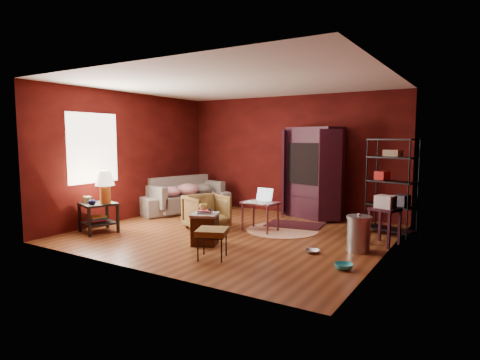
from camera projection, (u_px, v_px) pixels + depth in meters
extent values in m
cube|color=brown|center=(234.00, 234.00, 7.63)|extent=(5.50, 5.00, 0.02)
cube|color=white|center=(234.00, 83.00, 7.33)|extent=(5.50, 5.00, 0.02)
cube|color=#460C0A|center=(290.00, 155.00, 9.61)|extent=(5.50, 0.02, 2.80)
cube|color=#460C0A|center=(134.00, 168.00, 5.36)|extent=(5.50, 0.02, 2.80)
cube|color=#460C0A|center=(130.00, 156.00, 8.92)|extent=(0.02, 5.00, 2.80)
cube|color=#460C0A|center=(389.00, 165.00, 6.04)|extent=(0.02, 5.00, 2.80)
cube|color=white|center=(93.00, 148.00, 8.04)|extent=(0.02, 1.20, 1.40)
imported|color=slate|center=(184.00, 194.00, 9.78)|extent=(1.46, 2.29, 0.86)
imported|color=black|center=(206.00, 211.00, 7.90)|extent=(0.93, 0.95, 0.76)
imported|color=#B9BAC0|center=(312.00, 246.00, 6.29)|extent=(0.23, 0.08, 0.22)
imported|color=#2AB7C7|center=(344.00, 260.00, 5.51)|extent=(0.26, 0.12, 0.25)
imported|color=#0C103E|center=(92.00, 201.00, 7.44)|extent=(0.16, 0.17, 0.13)
imported|color=#F2EA76|center=(203.00, 206.00, 6.80)|extent=(0.15, 0.13, 0.13)
cube|color=black|center=(98.00, 204.00, 7.65)|extent=(0.76, 0.76, 0.04)
cube|color=black|center=(99.00, 223.00, 7.69)|extent=(0.71, 0.71, 0.03)
cube|color=black|center=(80.00, 217.00, 7.72)|extent=(0.06, 0.06, 0.56)
cube|color=black|center=(89.00, 222.00, 7.31)|extent=(0.06, 0.06, 0.56)
cube|color=black|center=(107.00, 214.00, 8.06)|extent=(0.06, 0.06, 0.56)
cube|color=black|center=(118.00, 218.00, 7.65)|extent=(0.06, 0.06, 0.56)
cylinder|color=orange|center=(105.00, 194.00, 7.61)|extent=(0.25, 0.25, 0.34)
cone|color=#F2E5C6|center=(105.00, 178.00, 7.57)|extent=(0.46, 0.46, 0.28)
cube|color=olive|center=(87.00, 200.00, 7.67)|extent=(0.21, 0.17, 0.12)
cube|color=#CD3D33|center=(98.00, 220.00, 7.73)|extent=(0.30, 0.34, 0.03)
cube|color=#3376CD|center=(98.00, 218.00, 7.72)|extent=(0.30, 0.34, 0.03)
cube|color=#E7D74D|center=(98.00, 217.00, 7.70)|extent=(0.30, 0.34, 0.03)
cube|color=slate|center=(187.00, 202.00, 9.80)|extent=(1.13, 1.84, 0.36)
cube|color=slate|center=(179.00, 191.00, 10.01)|extent=(0.59, 1.70, 0.72)
cube|color=slate|center=(156.00, 197.00, 9.19)|extent=(0.74, 0.34, 0.50)
cube|color=slate|center=(214.00, 190.00, 10.37)|extent=(0.74, 0.34, 0.50)
ellipsoid|color=#AF182E|center=(171.00, 192.00, 9.40)|extent=(0.57, 0.57, 0.25)
ellipsoid|color=#AF182E|center=(188.00, 189.00, 9.74)|extent=(0.64, 0.64, 0.29)
ellipsoid|color=slate|center=(202.00, 189.00, 10.05)|extent=(0.53, 0.53, 0.23)
cube|color=#3C1D0E|center=(205.00, 230.00, 6.81)|extent=(0.53, 0.53, 0.49)
cube|color=slate|center=(205.00, 215.00, 6.78)|extent=(0.57, 0.57, 0.05)
cube|color=beige|center=(205.00, 213.00, 6.77)|extent=(0.29, 0.26, 0.02)
cube|color=teal|center=(205.00, 212.00, 6.77)|extent=(0.28, 0.26, 0.02)
cube|color=#BA4648|center=(205.00, 211.00, 6.77)|extent=(0.26, 0.22, 0.02)
cube|color=black|center=(209.00, 209.00, 6.78)|extent=(0.13, 0.14, 0.02)
cube|color=black|center=(212.00, 232.00, 5.98)|extent=(0.58, 0.58, 0.09)
cube|color=black|center=(212.00, 235.00, 5.99)|extent=(0.52, 0.52, 0.02)
cylinder|color=black|center=(198.00, 249.00, 5.86)|extent=(0.03, 0.03, 0.36)
cylinder|color=black|center=(221.00, 250.00, 5.81)|extent=(0.03, 0.03, 0.36)
cylinder|color=black|center=(204.00, 243.00, 6.21)|extent=(0.03, 0.03, 0.36)
cylinder|color=black|center=(226.00, 244.00, 6.15)|extent=(0.03, 0.03, 0.36)
cylinder|color=beige|center=(282.00, 230.00, 7.85)|extent=(1.72, 1.72, 0.01)
cube|color=#4C141C|center=(294.00, 225.00, 8.29)|extent=(1.23, 0.91, 0.01)
cube|color=brown|center=(260.00, 203.00, 7.75)|extent=(0.71, 0.53, 0.03)
cylinder|color=brown|center=(242.00, 217.00, 7.80)|extent=(0.04, 0.04, 0.56)
cylinder|color=brown|center=(267.00, 220.00, 7.46)|extent=(0.04, 0.04, 0.56)
cylinder|color=brown|center=(254.00, 214.00, 8.10)|extent=(0.04, 0.04, 0.56)
cylinder|color=brown|center=(278.00, 217.00, 7.76)|extent=(0.04, 0.04, 0.56)
cube|color=silver|center=(261.00, 201.00, 7.78)|extent=(0.38, 0.28, 0.02)
cube|color=silver|center=(265.00, 194.00, 7.86)|extent=(0.36, 0.11, 0.24)
cube|color=beige|center=(251.00, 202.00, 7.74)|extent=(0.27, 0.36, 0.00)
cube|color=beige|center=(264.00, 203.00, 7.58)|extent=(0.31, 0.38, 0.00)
cube|color=#330E1A|center=(314.00, 173.00, 9.04)|extent=(1.32, 0.96, 2.05)
cube|color=black|center=(312.00, 163.00, 8.95)|extent=(1.07, 0.75, 0.92)
cube|color=#330E1A|center=(284.00, 172.00, 9.33)|extent=(0.20, 0.48, 1.94)
cube|color=#330E1A|center=(330.00, 176.00, 8.36)|extent=(0.41, 0.34, 1.94)
cube|color=#303335|center=(313.00, 168.00, 9.00)|extent=(0.80, 0.71, 0.56)
cube|color=black|center=(305.00, 169.00, 8.81)|extent=(0.52, 0.17, 0.43)
cube|color=#330E1A|center=(312.00, 197.00, 9.06)|extent=(1.08, 0.80, 0.05)
cylinder|color=black|center=(366.00, 186.00, 7.65)|extent=(0.03, 0.03, 1.80)
cylinder|color=black|center=(408.00, 190.00, 7.01)|extent=(0.03, 0.03, 1.80)
cylinder|color=black|center=(376.00, 184.00, 7.88)|extent=(0.03, 0.03, 1.80)
cylinder|color=black|center=(418.00, 188.00, 7.24)|extent=(0.03, 0.03, 1.80)
cube|color=black|center=(390.00, 229.00, 7.53)|extent=(0.95, 0.64, 0.02)
cube|color=black|center=(391.00, 205.00, 7.48)|extent=(0.95, 0.64, 0.02)
cube|color=black|center=(392.00, 182.00, 7.43)|extent=(0.95, 0.64, 0.02)
cube|color=black|center=(393.00, 157.00, 7.39)|extent=(0.95, 0.64, 0.02)
cube|color=black|center=(393.00, 139.00, 7.35)|extent=(0.95, 0.64, 0.02)
cube|color=maroon|center=(382.00, 175.00, 7.57)|extent=(0.27, 0.30, 0.16)
cube|color=#353542|center=(401.00, 200.00, 7.32)|extent=(0.32, 0.32, 0.20)
cube|color=#856B50|center=(393.00, 153.00, 7.38)|extent=(0.35, 0.28, 0.12)
cube|color=#330E1A|center=(385.00, 209.00, 6.74)|extent=(0.52, 0.52, 0.04)
cube|color=#330E1A|center=(369.00, 227.00, 6.79)|extent=(0.05, 0.05, 0.61)
cube|color=#330E1A|center=(389.00, 230.00, 6.52)|extent=(0.05, 0.05, 0.61)
cube|color=#330E1A|center=(380.00, 224.00, 7.02)|extent=(0.05, 0.05, 0.61)
cube|color=#330E1A|center=(400.00, 227.00, 6.76)|extent=(0.05, 0.05, 0.61)
cube|color=silver|center=(385.00, 202.00, 6.73)|extent=(0.35, 0.31, 0.21)
cylinder|color=#A5A8AD|center=(359.00, 235.00, 6.37)|extent=(0.39, 0.39, 0.54)
cylinder|color=#A5A8AD|center=(359.00, 217.00, 6.34)|extent=(0.43, 0.43, 0.04)
sphere|color=#A5A8AD|center=(359.00, 215.00, 6.34)|extent=(0.06, 0.06, 0.05)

